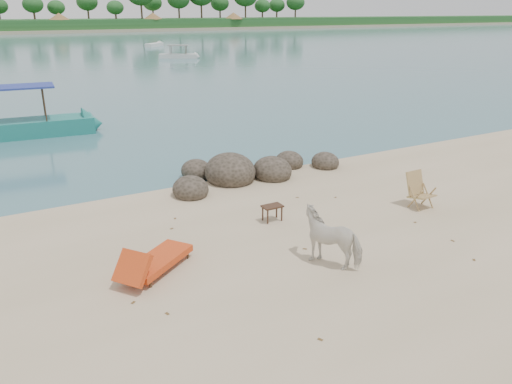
# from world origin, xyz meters

# --- Properties ---
(water) EXTENTS (400.00, 400.00, 0.00)m
(water) POSITION_xyz_m (0.00, 90.00, 0.00)
(water) COLOR #335D67
(water) RESTS_ON ground
(boulders) EXTENTS (6.44, 2.99, 1.26)m
(boulders) POSITION_xyz_m (1.20, 5.77, 0.23)
(boulders) COLOR #2A251C
(boulders) RESTS_ON ground
(cow) EXTENTS (1.35, 1.60, 1.24)m
(cow) POSITION_xyz_m (0.13, -0.53, 0.62)
(cow) COLOR silver
(cow) RESTS_ON ground
(side_table) EXTENTS (0.55, 0.35, 0.44)m
(side_table) POSITION_xyz_m (0.14, 2.13, 0.22)
(side_table) COLOR black
(side_table) RESTS_ON ground
(lounge_chair) EXTENTS (2.19, 1.87, 0.65)m
(lounge_chair) POSITION_xyz_m (-3.42, 1.04, 0.32)
(lounge_chair) COLOR #D95219
(lounge_chair) RESTS_ON ground
(deck_chair) EXTENTS (0.67, 0.73, 1.02)m
(deck_chair) POSITION_xyz_m (4.37, 0.87, 0.51)
(deck_chair) COLOR tan
(deck_chair) RESTS_ON ground
(boat_near) EXTENTS (7.72, 2.33, 3.69)m
(boat_near) POSITION_xyz_m (-5.04, 16.17, 1.84)
(boat_near) COLOR #1C726B
(boat_near) RESTS_ON water
(boat_mid) EXTENTS (4.96, 3.48, 2.48)m
(boat_mid) POSITION_xyz_m (15.54, 49.76, 1.24)
(boat_mid) COLOR silver
(boat_mid) RESTS_ON water
(boat_far) EXTENTS (4.38, 4.52, 0.60)m
(boat_far) POSITION_xyz_m (19.48, 70.83, 0.30)
(boat_far) COLOR silver
(boat_far) RESTS_ON water
(dead_leaves) EXTENTS (7.86, 6.41, 0.00)m
(dead_leaves) POSITION_xyz_m (-0.02, 0.57, 0.00)
(dead_leaves) COLOR brown
(dead_leaves) RESTS_ON ground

